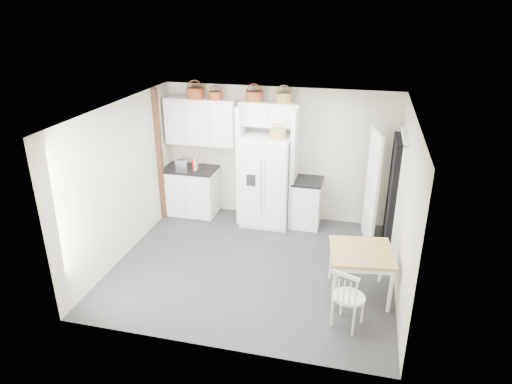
# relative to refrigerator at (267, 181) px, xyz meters

# --- Properties ---
(floor) EXTENTS (4.50, 4.50, 0.00)m
(floor) POSITION_rel_refrigerator_xyz_m (0.15, -1.62, -0.88)
(floor) COLOR #2E2E31
(floor) RESTS_ON ground
(ceiling) EXTENTS (4.50, 4.50, 0.00)m
(ceiling) POSITION_rel_refrigerator_xyz_m (0.15, -1.62, 1.72)
(ceiling) COLOR white
(ceiling) RESTS_ON wall_back
(wall_back) EXTENTS (4.50, 0.00, 4.50)m
(wall_back) POSITION_rel_refrigerator_xyz_m (0.15, 0.38, 0.42)
(wall_back) COLOR beige
(wall_back) RESTS_ON floor
(wall_left) EXTENTS (0.00, 4.00, 4.00)m
(wall_left) POSITION_rel_refrigerator_xyz_m (-2.10, -1.62, 0.42)
(wall_left) COLOR beige
(wall_left) RESTS_ON floor
(wall_right) EXTENTS (0.00, 4.00, 4.00)m
(wall_right) POSITION_rel_refrigerator_xyz_m (2.40, -1.62, 0.42)
(wall_right) COLOR beige
(wall_right) RESTS_ON floor
(refrigerator) EXTENTS (0.91, 0.73, 1.75)m
(refrigerator) POSITION_rel_refrigerator_xyz_m (0.00, 0.00, 0.00)
(refrigerator) COLOR white
(refrigerator) RESTS_ON floor
(base_cab_left) EXTENTS (1.01, 0.64, 0.94)m
(base_cab_left) POSITION_rel_refrigerator_xyz_m (-1.58, 0.08, -0.41)
(base_cab_left) COLOR silver
(base_cab_left) RESTS_ON floor
(base_cab_right) EXTENTS (0.51, 0.61, 0.89)m
(base_cab_right) POSITION_rel_refrigerator_xyz_m (0.78, 0.08, -0.43)
(base_cab_right) COLOR silver
(base_cab_right) RESTS_ON floor
(dining_table) EXTENTS (1.00, 1.00, 0.74)m
(dining_table) POSITION_rel_refrigerator_xyz_m (1.85, -2.02, -0.51)
(dining_table) COLOR #A57D3F
(dining_table) RESTS_ON floor
(windsor_chair) EXTENTS (0.55, 0.53, 0.90)m
(windsor_chair) POSITION_rel_refrigerator_xyz_m (1.73, -2.77, -0.43)
(windsor_chair) COLOR silver
(windsor_chair) RESTS_ON floor
(counter_left) EXTENTS (1.05, 0.68, 0.04)m
(counter_left) POSITION_rel_refrigerator_xyz_m (-1.58, 0.08, 0.08)
(counter_left) COLOR black
(counter_left) RESTS_ON base_cab_left
(counter_right) EXTENTS (0.55, 0.65, 0.04)m
(counter_right) POSITION_rel_refrigerator_xyz_m (0.78, 0.08, 0.04)
(counter_right) COLOR black
(counter_right) RESTS_ON base_cab_right
(toaster) EXTENTS (0.24, 0.16, 0.15)m
(toaster) POSITION_rel_refrigerator_xyz_m (-1.75, 0.07, 0.18)
(toaster) COLOR silver
(toaster) RESTS_ON counter_left
(cookbook_red) EXTENTS (0.06, 0.16, 0.23)m
(cookbook_red) POSITION_rel_refrigerator_xyz_m (-1.45, 0.00, 0.22)
(cookbook_red) COLOR #B60A0E
(cookbook_red) RESTS_ON counter_left
(cookbook_cream) EXTENTS (0.04, 0.16, 0.24)m
(cookbook_cream) POSITION_rel_refrigerator_xyz_m (-1.42, 0.00, 0.22)
(cookbook_cream) COLOR #C9AF91
(cookbook_cream) RESTS_ON counter_left
(basket_upper_b) EXTENTS (0.33, 0.33, 0.19)m
(basket_upper_b) POSITION_rel_refrigerator_xyz_m (-1.45, 0.21, 1.57)
(basket_upper_b) COLOR brown
(basket_upper_b) RESTS_ON upper_cabinet
(basket_upper_c) EXTENTS (0.24, 0.24, 0.14)m
(basket_upper_c) POSITION_rel_refrigerator_xyz_m (-1.04, 0.21, 1.54)
(basket_upper_c) COLOR brown
(basket_upper_c) RESTS_ON upper_cabinet
(basket_bridge_a) EXTENTS (0.31, 0.31, 0.18)m
(basket_bridge_a) POSITION_rel_refrigerator_xyz_m (-0.30, 0.21, 1.56)
(basket_bridge_a) COLOR brown
(basket_bridge_a) RESTS_ON bridge_cabinet
(basket_bridge_b) EXTENTS (0.31, 0.31, 0.18)m
(basket_bridge_b) POSITION_rel_refrigerator_xyz_m (0.26, 0.21, 1.56)
(basket_bridge_b) COLOR olive
(basket_bridge_b) RESTS_ON bridge_cabinet
(basket_fridge_b) EXTENTS (0.29, 0.29, 0.16)m
(basket_fridge_b) POSITION_rel_refrigerator_xyz_m (0.22, -0.10, 0.95)
(basket_fridge_b) COLOR olive
(basket_fridge_b) RESTS_ON refrigerator
(upper_cabinet) EXTENTS (1.40, 0.34, 0.90)m
(upper_cabinet) POSITION_rel_refrigerator_xyz_m (-1.35, 0.21, 1.02)
(upper_cabinet) COLOR silver
(upper_cabinet) RESTS_ON wall_back
(bridge_cabinet) EXTENTS (1.12, 0.34, 0.45)m
(bridge_cabinet) POSITION_rel_refrigerator_xyz_m (-0.00, 0.21, 1.25)
(bridge_cabinet) COLOR silver
(bridge_cabinet) RESTS_ON wall_back
(fridge_panel_left) EXTENTS (0.08, 0.60, 2.30)m
(fridge_panel_left) POSITION_rel_refrigerator_xyz_m (-0.51, 0.08, 0.27)
(fridge_panel_left) COLOR silver
(fridge_panel_left) RESTS_ON floor
(fridge_panel_right) EXTENTS (0.08, 0.60, 2.30)m
(fridge_panel_right) POSITION_rel_refrigerator_xyz_m (0.51, 0.08, 0.27)
(fridge_panel_right) COLOR silver
(fridge_panel_right) RESTS_ON floor
(trim_post) EXTENTS (0.09, 0.09, 2.60)m
(trim_post) POSITION_rel_refrigerator_xyz_m (-2.05, -0.27, 0.42)
(trim_post) COLOR #472315
(trim_post) RESTS_ON floor
(doorway_void) EXTENTS (0.18, 0.85, 2.05)m
(doorway_void) POSITION_rel_refrigerator_xyz_m (2.31, -0.62, 0.15)
(doorway_void) COLOR black
(doorway_void) RESTS_ON floor
(door_slab) EXTENTS (0.21, 0.79, 2.05)m
(door_slab) POSITION_rel_refrigerator_xyz_m (1.95, -0.28, 0.15)
(door_slab) COLOR white
(door_slab) RESTS_ON floor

